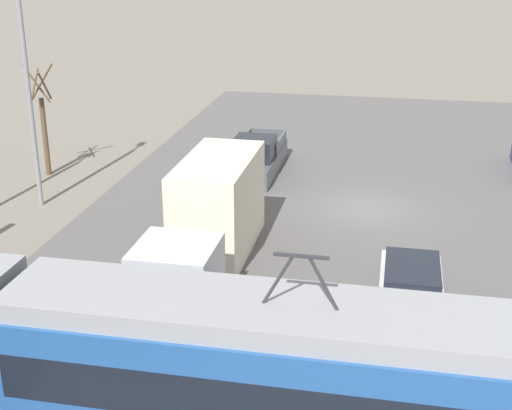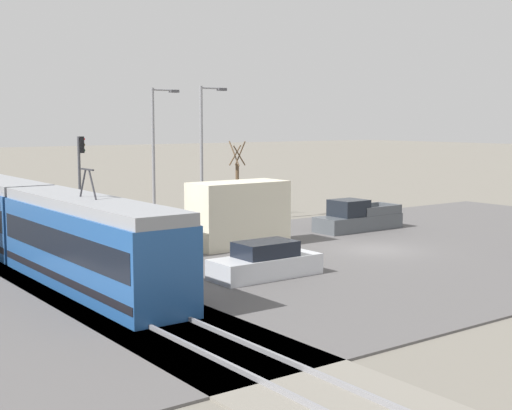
{
  "view_description": "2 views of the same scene",
  "coord_description": "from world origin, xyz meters",
  "px_view_note": "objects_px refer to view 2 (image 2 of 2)",
  "views": [
    {
      "loc": [
        -0.91,
        27.58,
        10.52
      ],
      "look_at": [
        3.7,
        4.62,
        1.67
      ],
      "focal_mm": 50.0,
      "sensor_mm": 36.0,
      "label": 1
    },
    {
      "loc": [
        -24.85,
        25.86,
        6.49
      ],
      "look_at": [
        4.89,
        4.0,
        2.16
      ],
      "focal_mm": 50.0,
      "sensor_mm": 36.0,
      "label": 2
    }
  ],
  "objects_px": {
    "traffic_light_pole": "(81,172)",
    "street_lamp_near_crossing": "(156,146)",
    "sedan_car_1": "(265,262)",
    "pickup_truck": "(357,218)",
    "light_rail_tram": "(33,225)",
    "street_lamp_mid_block": "(204,146)",
    "box_truck": "(219,219)",
    "street_tree": "(237,182)"
  },
  "relations": [
    {
      "from": "light_rail_tram",
      "to": "street_lamp_mid_block",
      "type": "height_order",
      "value": "street_lamp_mid_block"
    },
    {
      "from": "street_tree",
      "to": "street_lamp_near_crossing",
      "type": "bearing_deg",
      "value": 86.66
    },
    {
      "from": "box_truck",
      "to": "street_tree",
      "type": "relative_size",
      "value": 1.67
    },
    {
      "from": "light_rail_tram",
      "to": "street_lamp_mid_block",
      "type": "xyz_separation_m",
      "value": [
        6.27,
        -13.21,
        3.21
      ]
    },
    {
      "from": "street_tree",
      "to": "sedan_car_1",
      "type": "bearing_deg",
      "value": 148.6
    },
    {
      "from": "street_lamp_mid_block",
      "to": "light_rail_tram",
      "type": "bearing_deg",
      "value": 115.4
    },
    {
      "from": "pickup_truck",
      "to": "street_lamp_near_crossing",
      "type": "distance_m",
      "value": 13.42
    },
    {
      "from": "box_truck",
      "to": "pickup_truck",
      "type": "bearing_deg",
      "value": -87.72
    },
    {
      "from": "street_lamp_near_crossing",
      "to": "street_lamp_mid_block",
      "type": "bearing_deg",
      "value": -129.05
    },
    {
      "from": "sedan_car_1",
      "to": "traffic_light_pole",
      "type": "bearing_deg",
      "value": 5.2
    },
    {
      "from": "street_tree",
      "to": "street_lamp_near_crossing",
      "type": "xyz_separation_m",
      "value": [
        0.35,
        6.02,
        2.57
      ]
    },
    {
      "from": "pickup_truck",
      "to": "traffic_light_pole",
      "type": "bearing_deg",
      "value": 57.2
    },
    {
      "from": "pickup_truck",
      "to": "street_tree",
      "type": "height_order",
      "value": "street_tree"
    },
    {
      "from": "street_tree",
      "to": "street_lamp_mid_block",
      "type": "bearing_deg",
      "value": 113.36
    },
    {
      "from": "traffic_light_pole",
      "to": "street_tree",
      "type": "height_order",
      "value": "traffic_light_pole"
    },
    {
      "from": "light_rail_tram",
      "to": "box_truck",
      "type": "relative_size",
      "value": 2.92
    },
    {
      "from": "street_lamp_near_crossing",
      "to": "pickup_truck",
      "type": "bearing_deg",
      "value": -141.4
    },
    {
      "from": "pickup_truck",
      "to": "street_tree",
      "type": "xyz_separation_m",
      "value": [
        9.62,
        1.94,
        1.58
      ]
    },
    {
      "from": "sedan_car_1",
      "to": "street_lamp_mid_block",
      "type": "bearing_deg",
      "value": -23.38
    },
    {
      "from": "pickup_truck",
      "to": "traffic_light_pole",
      "type": "xyz_separation_m",
      "value": [
        8.73,
        13.55,
        2.85
      ]
    },
    {
      "from": "box_truck",
      "to": "street_tree",
      "type": "bearing_deg",
      "value": -38.93
    },
    {
      "from": "pickup_truck",
      "to": "light_rail_tram",
      "type": "bearing_deg",
      "value": 84.6
    },
    {
      "from": "street_lamp_near_crossing",
      "to": "street_lamp_mid_block",
      "type": "relative_size",
      "value": 0.99
    },
    {
      "from": "light_rail_tram",
      "to": "pickup_truck",
      "type": "bearing_deg",
      "value": -95.4
    },
    {
      "from": "pickup_truck",
      "to": "street_tree",
      "type": "distance_m",
      "value": 9.94
    },
    {
      "from": "box_truck",
      "to": "street_lamp_near_crossing",
      "type": "relative_size",
      "value": 1.01
    },
    {
      "from": "light_rail_tram",
      "to": "traffic_light_pole",
      "type": "height_order",
      "value": "traffic_light_pole"
    },
    {
      "from": "sedan_car_1",
      "to": "traffic_light_pole",
      "type": "relative_size",
      "value": 0.84
    },
    {
      "from": "light_rail_tram",
      "to": "sedan_car_1",
      "type": "height_order",
      "value": "light_rail_tram"
    },
    {
      "from": "traffic_light_pole",
      "to": "street_lamp_near_crossing",
      "type": "distance_m",
      "value": 5.87
    },
    {
      "from": "street_lamp_near_crossing",
      "to": "street_tree",
      "type": "bearing_deg",
      "value": -93.34
    },
    {
      "from": "box_truck",
      "to": "street_lamp_mid_block",
      "type": "distance_m",
      "value": 10.12
    },
    {
      "from": "traffic_light_pole",
      "to": "street_tree",
      "type": "xyz_separation_m",
      "value": [
        0.89,
        -11.6,
        -1.27
      ]
    },
    {
      "from": "light_rail_tram",
      "to": "street_lamp_near_crossing",
      "type": "relative_size",
      "value": 2.94
    },
    {
      "from": "street_lamp_near_crossing",
      "to": "sedan_car_1",
      "type": "bearing_deg",
      "value": 166.3
    },
    {
      "from": "street_lamp_mid_block",
      "to": "traffic_light_pole",
      "type": "bearing_deg",
      "value": 85.1
    },
    {
      "from": "box_truck",
      "to": "street_lamp_near_crossing",
      "type": "height_order",
      "value": "street_lamp_near_crossing"
    },
    {
      "from": "sedan_car_1",
      "to": "traffic_light_pole",
      "type": "xyz_separation_m",
      "value": [
        15.77,
        1.44,
        2.94
      ]
    },
    {
      "from": "light_rail_tram",
      "to": "street_tree",
      "type": "xyz_separation_m",
      "value": [
        7.85,
        -16.85,
        0.58
      ]
    },
    {
      "from": "box_truck",
      "to": "pickup_truck",
      "type": "height_order",
      "value": "box_truck"
    },
    {
      "from": "street_tree",
      "to": "street_lamp_near_crossing",
      "type": "relative_size",
      "value": 0.6
    },
    {
      "from": "street_lamp_near_crossing",
      "to": "light_rail_tram",
      "type": "bearing_deg",
      "value": 127.12
    }
  ]
}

